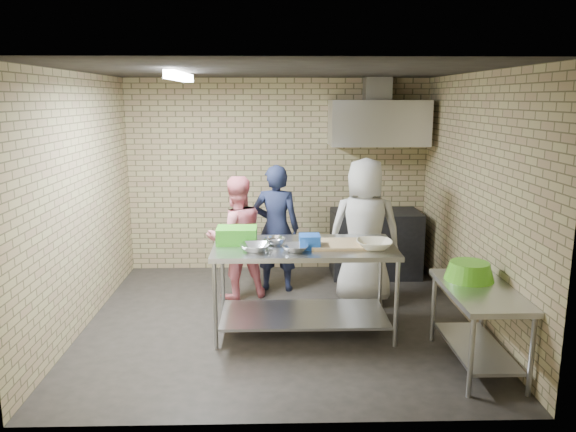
# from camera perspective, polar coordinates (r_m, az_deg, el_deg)

# --- Properties ---
(floor) EXTENTS (4.20, 4.20, 0.00)m
(floor) POSITION_cam_1_polar(r_m,az_deg,el_deg) (6.32, -0.87, -10.64)
(floor) COLOR black
(floor) RESTS_ON ground
(ceiling) EXTENTS (4.20, 4.20, 0.00)m
(ceiling) POSITION_cam_1_polar(r_m,az_deg,el_deg) (5.84, -0.96, 14.62)
(ceiling) COLOR black
(ceiling) RESTS_ON ground
(back_wall) EXTENTS (4.20, 0.06, 2.70)m
(back_wall) POSITION_cam_1_polar(r_m,az_deg,el_deg) (7.91, -1.07, 4.12)
(back_wall) COLOR tan
(back_wall) RESTS_ON ground
(front_wall) EXTENTS (4.20, 0.06, 2.70)m
(front_wall) POSITION_cam_1_polar(r_m,az_deg,el_deg) (3.98, -0.61, -3.76)
(front_wall) COLOR tan
(front_wall) RESTS_ON ground
(left_wall) EXTENTS (0.06, 4.00, 2.70)m
(left_wall) POSITION_cam_1_polar(r_m,az_deg,el_deg) (6.27, -20.47, 1.30)
(left_wall) COLOR tan
(left_wall) RESTS_ON ground
(right_wall) EXTENTS (0.06, 4.00, 2.70)m
(right_wall) POSITION_cam_1_polar(r_m,az_deg,el_deg) (6.31, 18.52, 1.50)
(right_wall) COLOR tan
(right_wall) RESTS_ON ground
(prep_table) EXTENTS (1.87, 0.94, 0.94)m
(prep_table) POSITION_cam_1_polar(r_m,az_deg,el_deg) (5.91, 1.63, -7.40)
(prep_table) COLOR #A9ACB0
(prep_table) RESTS_ON floor
(side_counter) EXTENTS (0.60, 1.20, 0.75)m
(side_counter) POSITION_cam_1_polar(r_m,az_deg,el_deg) (5.49, 18.76, -10.70)
(side_counter) COLOR silver
(side_counter) RESTS_ON floor
(stove) EXTENTS (1.20, 0.70, 0.90)m
(stove) POSITION_cam_1_polar(r_m,az_deg,el_deg) (7.87, 8.87, -2.75)
(stove) COLOR black
(stove) RESTS_ON floor
(range_hood) EXTENTS (1.30, 0.60, 0.60)m
(range_hood) POSITION_cam_1_polar(r_m,az_deg,el_deg) (7.67, 9.20, 9.36)
(range_hood) COLOR silver
(range_hood) RESTS_ON back_wall
(hood_duct) EXTENTS (0.35, 0.30, 0.30)m
(hood_duct) POSITION_cam_1_polar(r_m,az_deg,el_deg) (7.81, 9.11, 12.71)
(hood_duct) COLOR #A5A8AD
(hood_duct) RESTS_ON back_wall
(wall_shelf) EXTENTS (0.80, 0.20, 0.04)m
(wall_shelf) POSITION_cam_1_polar(r_m,az_deg,el_deg) (7.93, 11.06, 8.06)
(wall_shelf) COLOR #3F2B19
(wall_shelf) RESTS_ON back_wall
(fluorescent_fixture) EXTENTS (0.10, 1.25, 0.08)m
(fluorescent_fixture) POSITION_cam_1_polar(r_m,az_deg,el_deg) (5.91, -10.99, 13.80)
(fluorescent_fixture) COLOR white
(fluorescent_fixture) RESTS_ON ceiling
(green_crate) EXTENTS (0.42, 0.31, 0.17)m
(green_crate) POSITION_cam_1_polar(r_m,az_deg,el_deg) (5.87, -5.24, -1.96)
(green_crate) COLOR green
(green_crate) RESTS_ON prep_table
(blue_tub) EXTENTS (0.21, 0.21, 0.14)m
(blue_tub) POSITION_cam_1_polar(r_m,az_deg,el_deg) (5.66, 2.22, -2.61)
(blue_tub) COLOR blue
(blue_tub) RESTS_ON prep_table
(cutting_board) EXTENTS (0.57, 0.44, 0.03)m
(cutting_board) POSITION_cam_1_polar(r_m,az_deg,el_deg) (5.78, 5.14, -2.88)
(cutting_board) COLOR tan
(cutting_board) RESTS_ON prep_table
(mixing_bowl_a) EXTENTS (0.31, 0.31, 0.07)m
(mixing_bowl_a) POSITION_cam_1_polar(r_m,az_deg,el_deg) (5.57, -3.38, -3.22)
(mixing_bowl_a) COLOR silver
(mixing_bowl_a) RESTS_ON prep_table
(mixing_bowl_b) EXTENTS (0.24, 0.24, 0.07)m
(mixing_bowl_b) POSITION_cam_1_polar(r_m,az_deg,el_deg) (5.81, -1.33, -2.57)
(mixing_bowl_b) COLOR #B2B3B9
(mixing_bowl_b) RESTS_ON prep_table
(mixing_bowl_c) EXTENTS (0.28, 0.28, 0.07)m
(mixing_bowl_c) POSITION_cam_1_polar(r_m,az_deg,el_deg) (5.55, 0.75, -3.28)
(mixing_bowl_c) COLOR #ADB1B4
(mixing_bowl_c) RESTS_ON prep_table
(ceramic_bowl) EXTENTS (0.38, 0.38, 0.09)m
(ceramic_bowl) POSITION_cam_1_polar(r_m,az_deg,el_deg) (5.70, 8.79, -2.89)
(ceramic_bowl) COLOR beige
(ceramic_bowl) RESTS_ON prep_table
(green_basin) EXTENTS (0.46, 0.46, 0.17)m
(green_basin) POSITION_cam_1_polar(r_m,az_deg,el_deg) (5.55, 18.00, -5.34)
(green_basin) COLOR #59C626
(green_basin) RESTS_ON side_counter
(bottle_red) EXTENTS (0.07, 0.07, 0.18)m
(bottle_red) POSITION_cam_1_polar(r_m,az_deg,el_deg) (7.87, 9.29, 8.90)
(bottle_red) COLOR #B22619
(bottle_red) RESTS_ON wall_shelf
(bottle_green) EXTENTS (0.06, 0.06, 0.15)m
(bottle_green) POSITION_cam_1_polar(r_m,az_deg,el_deg) (7.96, 12.15, 8.72)
(bottle_green) COLOR green
(bottle_green) RESTS_ON wall_shelf
(man_navy) EXTENTS (0.63, 0.46, 1.62)m
(man_navy) POSITION_cam_1_polar(r_m,az_deg,el_deg) (7.08, -1.22, -1.25)
(man_navy) COLOR #161837
(man_navy) RESTS_ON floor
(woman_pink) EXTENTS (0.89, 0.79, 1.51)m
(woman_pink) POSITION_cam_1_polar(r_m,az_deg,el_deg) (6.85, -5.30, -2.21)
(woman_pink) COLOR pink
(woman_pink) RESTS_ON floor
(woman_white) EXTENTS (0.91, 0.64, 1.75)m
(woman_white) POSITION_cam_1_polar(r_m,az_deg,el_deg) (6.69, 7.81, -1.56)
(woman_white) COLOR silver
(woman_white) RESTS_ON floor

